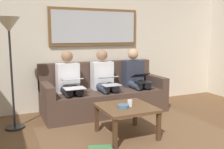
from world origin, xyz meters
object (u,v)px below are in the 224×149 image
Objects in this scene: coffee_table at (126,110)px; person_right at (69,82)px; person_left at (135,77)px; bowl at (123,106)px; cup at (130,103)px; person_middle at (104,80)px; laptop_white at (73,83)px; couch at (103,95)px; laptop_silver at (110,81)px; standing_lamp at (9,37)px; laptop_black at (142,78)px; framed_mirror at (95,27)px.

person_right is (0.50, -1.15, 0.23)m from coffee_table.
bowl is at bearing 54.79° from person_left.
cup is 0.08× the size of person_middle.
person_left and person_middle have the same top height.
person_middle is 1.00× the size of person_right.
coffee_table is 1.18m from person_middle.
cup is at bearing 120.45° from laptop_white.
person_left reaches higher than couch.
standing_lamp is (1.55, -0.05, 0.74)m from laptop_silver.
laptop_black is at bearing -131.23° from bowl.
standing_lamp is at bearing -1.02° from laptop_black.
framed_mirror is (0.00, -0.39, 1.24)m from couch.
laptop_black is 0.21× the size of standing_lamp.
coffee_table is at bearing 113.57° from person_right.
cup is at bearing 57.88° from person_left.
cup is 0.24× the size of laptop_white.
couch is 0.31m from person_middle.
framed_mirror reaches higher than coffee_table.
person_middle is (0.64, -0.24, -0.01)m from laptop_black.
coffee_table is 1.07m from laptop_white.
standing_lamp is at bearing -33.95° from coffee_table.
coffee_table is 1.97m from standing_lamp.
framed_mirror is 1.23m from person_left.
laptop_white is (1.28, 0.24, 0.02)m from person_left.
coffee_table is at bearing -139.03° from bowl.
framed_mirror reaches higher than laptop_black.
laptop_white is at bearing -59.55° from cup.
person_left is 1.00× the size of person_middle.
person_right is at bearing 0.00° from person_middle.
laptop_black is at bearing 132.65° from framed_mirror.
couch is 0.78m from laptop_black.
laptop_white is at bearing 20.69° from person_middle.
coffee_table is 0.14m from bowl.
person_right is (1.28, 0.00, 0.00)m from person_left.
person_right reaches higher than couch.
couch is 1.93× the size of person_left.
person_left is at bearing -124.13° from coffee_table.
laptop_silver is at bearing 178.30° from standing_lamp.
framed_mirror is at bearing -157.07° from standing_lamp.
couch reaches higher than laptop_silver.
framed_mirror reaches higher than bowl.
couch is 5.95× the size of laptop_white.
cup is 0.14m from bowl.
cup reaches higher than bowl.
person_middle is (0.00, 0.07, 0.30)m from couch.
standing_lamp is (0.91, -0.04, 0.74)m from laptop_white.
framed_mirror is at bearing -35.52° from person_left.
bowl is at bearing 21.82° from cup.
person_left is 3.09× the size of laptop_white.
person_left is 2.33m from standing_lamp.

